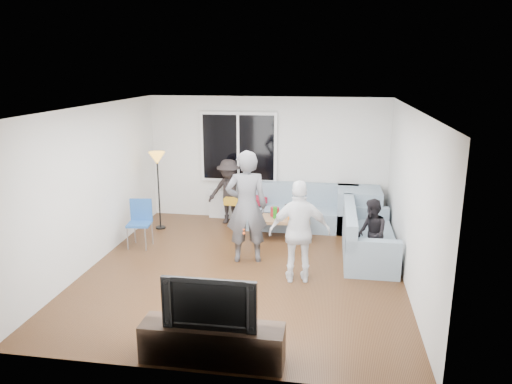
% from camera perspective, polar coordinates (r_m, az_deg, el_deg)
% --- Properties ---
extents(floor, '(5.00, 5.50, 0.04)m').
position_cam_1_polar(floor, '(7.91, -1.41, -9.30)').
color(floor, '#56351C').
rests_on(floor, ground).
extents(ceiling, '(5.00, 5.50, 0.04)m').
position_cam_1_polar(ceiling, '(7.25, -1.55, 10.13)').
color(ceiling, white).
rests_on(ceiling, ground).
extents(wall_back, '(5.00, 0.04, 2.60)m').
position_cam_1_polar(wall_back, '(10.14, 1.36, 3.92)').
color(wall_back, silver).
rests_on(wall_back, ground).
extents(wall_front, '(5.00, 0.04, 2.60)m').
position_cam_1_polar(wall_front, '(4.91, -7.38, -8.16)').
color(wall_front, silver).
rests_on(wall_front, ground).
extents(wall_left, '(0.04, 5.50, 2.60)m').
position_cam_1_polar(wall_left, '(8.30, -18.86, 0.68)').
color(wall_left, silver).
rests_on(wall_left, ground).
extents(wall_right, '(0.04, 5.50, 2.60)m').
position_cam_1_polar(wall_right, '(7.45, 17.95, -0.78)').
color(wall_right, silver).
rests_on(wall_right, ground).
extents(window_frame, '(1.62, 0.06, 1.47)m').
position_cam_1_polar(window_frame, '(10.12, -2.08, 5.33)').
color(window_frame, white).
rests_on(window_frame, wall_back).
extents(window_glass, '(1.50, 0.02, 1.35)m').
position_cam_1_polar(window_glass, '(10.08, -2.12, 5.29)').
color(window_glass, black).
rests_on(window_glass, window_frame).
extents(window_mullion, '(0.05, 0.03, 1.35)m').
position_cam_1_polar(window_mullion, '(10.07, -2.13, 5.28)').
color(window_mullion, white).
rests_on(window_mullion, window_frame).
extents(radiator, '(1.30, 0.12, 0.62)m').
position_cam_1_polar(radiator, '(10.35, -2.06, -1.49)').
color(radiator, silver).
rests_on(radiator, floor).
extents(potted_plant, '(0.20, 0.17, 0.33)m').
position_cam_1_polar(potted_plant, '(10.16, -0.68, 0.98)').
color(potted_plant, '#255C24').
rests_on(potted_plant, radiator).
extents(vase, '(0.17, 0.17, 0.16)m').
position_cam_1_polar(vase, '(10.29, -3.94, 0.63)').
color(vase, silver).
rests_on(vase, radiator).
extents(sofa_back_section, '(2.30, 0.85, 0.85)m').
position_cam_1_polar(sofa_back_section, '(9.79, 5.34, -1.80)').
color(sofa_back_section, gray).
rests_on(sofa_back_section, floor).
extents(sofa_right_section, '(2.00, 0.85, 0.85)m').
position_cam_1_polar(sofa_right_section, '(8.51, 13.25, -4.71)').
color(sofa_right_section, gray).
rests_on(sofa_right_section, floor).
extents(sofa_corner, '(0.85, 0.85, 0.85)m').
position_cam_1_polar(sofa_corner, '(9.80, 12.07, -2.07)').
color(sofa_corner, gray).
rests_on(sofa_corner, floor).
extents(cushion_yellow, '(0.40, 0.35, 0.14)m').
position_cam_1_polar(cushion_yellow, '(9.92, -2.57, -1.02)').
color(cushion_yellow, '#B9831B').
rests_on(cushion_yellow, sofa_back_section).
extents(cushion_red, '(0.46, 0.44, 0.13)m').
position_cam_1_polar(cushion_red, '(9.92, 0.01, -1.00)').
color(cushion_red, maroon).
rests_on(cushion_red, sofa_back_section).
extents(coffee_table, '(1.15, 0.70, 0.40)m').
position_cam_1_polar(coffee_table, '(9.27, 2.92, -4.18)').
color(coffee_table, '#9A6F4A').
rests_on(coffee_table, floor).
extents(pitcher, '(0.17, 0.17, 0.17)m').
position_cam_1_polar(pitcher, '(9.25, 2.24, -2.35)').
color(pitcher, maroon).
rests_on(pitcher, coffee_table).
extents(side_chair, '(0.45, 0.45, 0.86)m').
position_cam_1_polar(side_chair, '(8.94, -13.66, -3.75)').
color(side_chair, '#24539C').
rests_on(side_chair, floor).
extents(floor_lamp, '(0.32, 0.32, 1.56)m').
position_cam_1_polar(floor_lamp, '(9.78, -11.46, 0.10)').
color(floor_lamp, gold).
rests_on(floor_lamp, floor).
extents(player_left, '(0.77, 0.59, 1.89)m').
position_cam_1_polar(player_left, '(7.94, -1.13, -1.77)').
color(player_left, '#515257').
rests_on(player_left, floor).
extents(player_right, '(0.97, 0.52, 1.58)m').
position_cam_1_polar(player_right, '(7.26, 5.19, -4.73)').
color(player_right, silver).
rests_on(player_right, floor).
extents(spectator_right, '(0.54, 0.64, 1.14)m').
position_cam_1_polar(spectator_right, '(8.02, 13.54, -4.84)').
color(spectator_right, black).
rests_on(spectator_right, floor).
extents(spectator_back, '(0.94, 0.63, 1.36)m').
position_cam_1_polar(spectator_back, '(9.95, -3.26, 0.03)').
color(spectator_back, black).
rests_on(spectator_back, floor).
extents(tv_console, '(1.60, 0.40, 0.44)m').
position_cam_1_polar(tv_console, '(5.62, -5.19, -17.38)').
color(tv_console, '#2F1F17').
rests_on(tv_console, floor).
extents(television, '(1.04, 0.14, 0.60)m').
position_cam_1_polar(television, '(5.36, -5.32, -12.67)').
color(television, black).
rests_on(television, tv_console).
extents(bottle_d, '(0.07, 0.07, 0.28)m').
position_cam_1_polar(bottle_d, '(9.03, 4.04, -2.45)').
color(bottle_d, orange).
rests_on(bottle_d, coffee_table).
extents(bottle_b, '(0.08, 0.08, 0.23)m').
position_cam_1_polar(bottle_b, '(9.11, 2.27, -2.45)').
color(bottle_b, '#1E7B16').
rests_on(bottle_b, coffee_table).
extents(bottle_c, '(0.07, 0.07, 0.21)m').
position_cam_1_polar(bottle_c, '(9.32, 3.64, -2.11)').
color(bottle_c, black).
rests_on(bottle_c, coffee_table).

